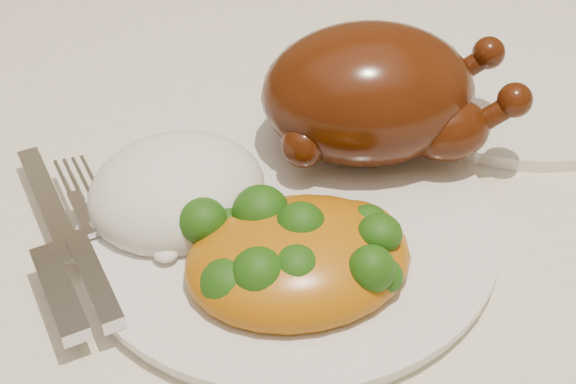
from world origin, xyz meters
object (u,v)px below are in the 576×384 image
object	(u,v)px
dinner_plate	(288,224)
dining_table	(113,322)
roast_chicken	(375,93)
side_plate	(513,80)

from	to	relation	value
dinner_plate	dining_table	bearing A→B (deg)	156.69
dining_table	roast_chicken	distance (m)	0.24
dinner_plate	roast_chicken	xyz separation A→B (m)	(0.07, 0.05, 0.05)
dining_table	dinner_plate	world-z (taller)	dinner_plate
dining_table	roast_chicken	xyz separation A→B (m)	(0.19, 0.00, 0.16)
side_plate	dinner_plate	bearing A→B (deg)	-153.89
side_plate	roast_chicken	xyz separation A→B (m)	(-0.14, -0.05, 0.05)
side_plate	roast_chicken	bearing A→B (deg)	-159.36
dining_table	dinner_plate	size ratio (longest dim) A/B	6.42
roast_chicken	dining_table	bearing A→B (deg)	-167.92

